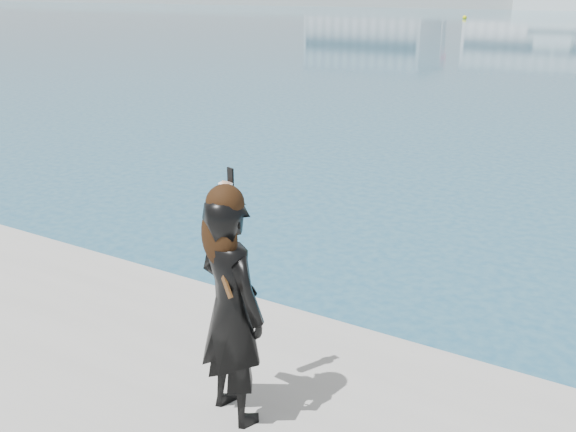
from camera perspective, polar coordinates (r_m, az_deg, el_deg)
name	(u,v)px	position (r m, az deg, el deg)	size (l,w,h in m)	color
buoy_far	(465,19)	(81.36, 15.42, 16.54)	(0.50, 0.50, 0.50)	#FCF30D
woman	(231,303)	(4.13, -5.13, -7.69)	(0.65, 0.53, 1.64)	black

